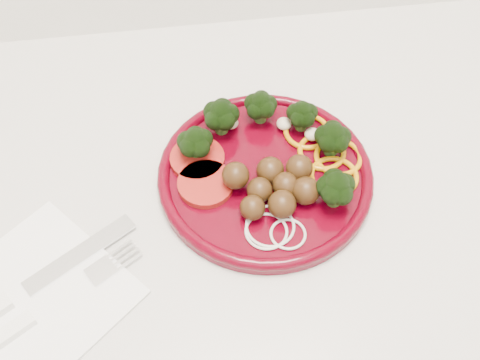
{
  "coord_description": "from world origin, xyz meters",
  "views": [
    {
      "loc": [
        0.04,
        1.32,
        1.45
      ],
      "look_at": [
        0.09,
        1.71,
        0.92
      ],
      "focal_mm": 45.0,
      "sensor_mm": 36.0,
      "label": 1
    }
  ],
  "objects": [
    {
      "name": "counter",
      "position": [
        0.0,
        1.7,
        0.45
      ],
      "size": [
        2.4,
        0.6,
        0.9
      ],
      "color": "silver",
      "rests_on": "ground"
    },
    {
      "name": "knife",
      "position": [
        -0.16,
        1.6,
        0.91
      ],
      "size": [
        0.21,
        0.14,
        0.01
      ],
      "rotation": [
        0.0,
        0.0,
        0.57
      ],
      "color": "silver",
      "rests_on": "napkin"
    },
    {
      "name": "fork",
      "position": [
        -0.15,
        1.57,
        0.91
      ],
      "size": [
        0.19,
        0.13,
        0.01
      ],
      "rotation": [
        0.0,
        0.0,
        0.57
      ],
      "color": "white",
      "rests_on": "napkin"
    },
    {
      "name": "napkin",
      "position": [
        -0.13,
        1.61,
        0.9
      ],
      "size": [
        0.23,
        0.23,
        0.0
      ],
      "primitive_type": "cube",
      "rotation": [
        0.0,
        0.0,
        0.7
      ],
      "color": "white",
      "rests_on": "counter"
    },
    {
      "name": "plate",
      "position": [
        0.12,
        1.72,
        0.92
      ],
      "size": [
        0.24,
        0.24,
        0.05
      ],
      "rotation": [
        0.0,
        0.0,
        -0.09
      ],
      "color": "#43000D",
      "rests_on": "counter"
    }
  ]
}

